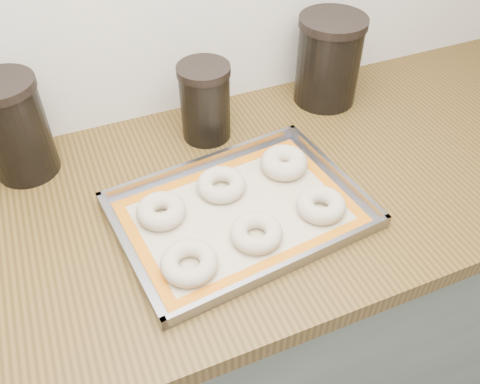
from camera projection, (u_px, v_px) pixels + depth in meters
name	position (u px, v px, depth m)	size (l,w,h in m)	color
cabinet	(262.00, 309.00, 1.37)	(3.00, 0.65, 0.86)	slate
countertop	(268.00, 187.00, 1.07)	(3.06, 0.68, 0.04)	brown
baking_tray	(240.00, 212.00, 0.97)	(0.49, 0.38, 0.03)	gray
baking_mat	(240.00, 213.00, 0.98)	(0.45, 0.33, 0.00)	#C6B793
bagel_front_left	(189.00, 263.00, 0.87)	(0.10, 0.10, 0.03)	#BFAF94
bagel_front_mid	(256.00, 233.00, 0.92)	(0.10, 0.10, 0.03)	#BFAF94
bagel_front_right	(321.00, 205.00, 0.97)	(0.09, 0.09, 0.03)	#BFAF94
bagel_back_left	(161.00, 211.00, 0.96)	(0.09, 0.09, 0.04)	#BFAF94
bagel_back_mid	(221.00, 185.00, 1.01)	(0.10, 0.10, 0.03)	#BFAF94
bagel_back_right	(284.00, 163.00, 1.05)	(0.10, 0.10, 0.04)	#BFAF94
canister_left	(15.00, 128.00, 1.00)	(0.13, 0.13, 0.21)	black
canister_mid	(205.00, 102.00, 1.10)	(0.11, 0.11, 0.18)	black
canister_right	(328.00, 60.00, 1.20)	(0.16, 0.16, 0.21)	black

